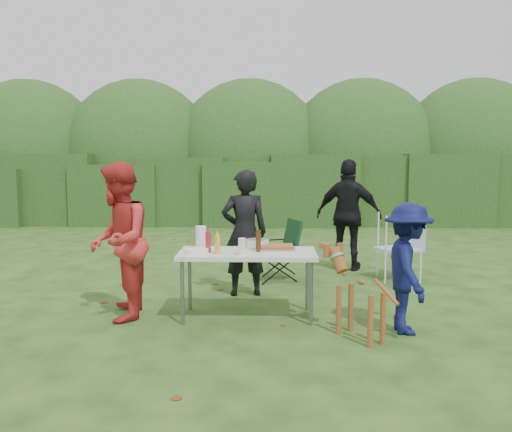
{
  "coord_description": "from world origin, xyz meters",
  "views": [
    {
      "loc": [
        0.5,
        -6.08,
        1.78
      ],
      "look_at": [
        0.36,
        0.96,
        1.0
      ],
      "focal_mm": 38.0,
      "sensor_mm": 36.0,
      "label": 1
    }
  ],
  "objects_px": {
    "dog": "(361,296)",
    "child": "(408,268)",
    "folding_table": "(247,256)",
    "lawn_chair": "(399,246)",
    "mustard_bottle": "(217,245)",
    "paper_towel_roll": "(201,238)",
    "camping_chair": "(279,250)",
    "person_cook": "(244,233)",
    "person_red_jacket": "(118,241)",
    "beer_bottle": "(258,241)",
    "ketchup_bottle": "(208,242)",
    "person_black_puffy": "(349,215)"
  },
  "relations": [
    {
      "from": "person_red_jacket",
      "to": "ketchup_bottle",
      "type": "bearing_deg",
      "value": 81.64
    },
    {
      "from": "camping_chair",
      "to": "beer_bottle",
      "type": "xyz_separation_m",
      "value": [
        -0.27,
        -1.87,
        0.42
      ]
    },
    {
      "from": "person_red_jacket",
      "to": "lawn_chair",
      "type": "distance_m",
      "value": 4.05
    },
    {
      "from": "person_red_jacket",
      "to": "beer_bottle",
      "type": "height_order",
      "value": "person_red_jacket"
    },
    {
      "from": "folding_table",
      "to": "lawn_chair",
      "type": "height_order",
      "value": "lawn_chair"
    },
    {
      "from": "child",
      "to": "dog",
      "type": "height_order",
      "value": "child"
    },
    {
      "from": "child",
      "to": "beer_bottle",
      "type": "distance_m",
      "value": 1.59
    },
    {
      "from": "person_cook",
      "to": "mustard_bottle",
      "type": "xyz_separation_m",
      "value": [
        -0.24,
        -1.14,
        0.03
      ]
    },
    {
      "from": "beer_bottle",
      "to": "ketchup_bottle",
      "type": "bearing_deg",
      "value": -176.13
    },
    {
      "from": "dog",
      "to": "beer_bottle",
      "type": "height_order",
      "value": "beer_bottle"
    },
    {
      "from": "folding_table",
      "to": "beer_bottle",
      "type": "bearing_deg",
      "value": -10.65
    },
    {
      "from": "person_black_puffy",
      "to": "dog",
      "type": "distance_m",
      "value": 3.31
    },
    {
      "from": "ketchup_bottle",
      "to": "paper_towel_roll",
      "type": "height_order",
      "value": "paper_towel_roll"
    },
    {
      "from": "dog",
      "to": "mustard_bottle",
      "type": "height_order",
      "value": "mustard_bottle"
    },
    {
      "from": "lawn_chair",
      "to": "beer_bottle",
      "type": "xyz_separation_m",
      "value": [
        -2.0,
        -1.92,
        0.37
      ]
    },
    {
      "from": "lawn_chair",
      "to": "beer_bottle",
      "type": "distance_m",
      "value": 2.79
    },
    {
      "from": "person_cook",
      "to": "child",
      "type": "relative_size",
      "value": 1.22
    },
    {
      "from": "ketchup_bottle",
      "to": "beer_bottle",
      "type": "relative_size",
      "value": 0.92
    },
    {
      "from": "person_cook",
      "to": "paper_towel_roll",
      "type": "distance_m",
      "value": 0.95
    },
    {
      "from": "paper_towel_roll",
      "to": "ketchup_bottle",
      "type": "bearing_deg",
      "value": -62.13
    },
    {
      "from": "person_cook",
      "to": "child",
      "type": "bearing_deg",
      "value": 129.97
    },
    {
      "from": "folding_table",
      "to": "paper_towel_roll",
      "type": "distance_m",
      "value": 0.58
    },
    {
      "from": "child",
      "to": "person_red_jacket",
      "type": "bearing_deg",
      "value": 82.78
    },
    {
      "from": "dog",
      "to": "child",
      "type": "bearing_deg",
      "value": -99.35
    },
    {
      "from": "person_cook",
      "to": "person_red_jacket",
      "type": "bearing_deg",
      "value": 28.74
    },
    {
      "from": "folding_table",
      "to": "person_black_puffy",
      "type": "xyz_separation_m",
      "value": [
        1.49,
        2.56,
        0.18
      ]
    },
    {
      "from": "folding_table",
      "to": "paper_towel_roll",
      "type": "relative_size",
      "value": 5.77
    },
    {
      "from": "camping_chair",
      "to": "ketchup_bottle",
      "type": "relative_size",
      "value": 4.0
    },
    {
      "from": "lawn_chair",
      "to": "person_red_jacket",
      "type": "bearing_deg",
      "value": 2.6
    },
    {
      "from": "person_black_puffy",
      "to": "beer_bottle",
      "type": "distance_m",
      "value": 2.92
    },
    {
      "from": "dog",
      "to": "person_cook",
      "type": "bearing_deg",
      "value": 2.93
    },
    {
      "from": "dog",
      "to": "camping_chair",
      "type": "xyz_separation_m",
      "value": [
        -0.73,
        2.55,
        0.01
      ]
    },
    {
      "from": "person_cook",
      "to": "beer_bottle",
      "type": "relative_size",
      "value": 6.73
    },
    {
      "from": "person_red_jacket",
      "to": "paper_towel_roll",
      "type": "xyz_separation_m",
      "value": [
        0.87,
        0.21,
        0.01
      ]
    },
    {
      "from": "dog",
      "to": "beer_bottle",
      "type": "distance_m",
      "value": 1.29
    },
    {
      "from": "folding_table",
      "to": "dog",
      "type": "bearing_deg",
      "value": -31.99
    },
    {
      "from": "folding_table",
      "to": "child",
      "type": "bearing_deg",
      "value": -16.52
    },
    {
      "from": "camping_chair",
      "to": "mustard_bottle",
      "type": "xyz_separation_m",
      "value": [
        -0.71,
        -2.01,
        0.4
      ]
    },
    {
      "from": "person_cook",
      "to": "dog",
      "type": "relative_size",
      "value": 1.78
    },
    {
      "from": "person_red_jacket",
      "to": "beer_bottle",
      "type": "distance_m",
      "value": 1.52
    },
    {
      "from": "folding_table",
      "to": "lawn_chair",
      "type": "distance_m",
      "value": 2.85
    },
    {
      "from": "person_cook",
      "to": "person_red_jacket",
      "type": "relative_size",
      "value": 0.94
    },
    {
      "from": "folding_table",
      "to": "person_black_puffy",
      "type": "bearing_deg",
      "value": 59.85
    },
    {
      "from": "person_black_puffy",
      "to": "beer_bottle",
      "type": "bearing_deg",
      "value": 82.8
    },
    {
      "from": "beer_bottle",
      "to": "paper_towel_roll",
      "type": "distance_m",
      "value": 0.67
    },
    {
      "from": "camping_chair",
      "to": "beer_bottle",
      "type": "relative_size",
      "value": 3.67
    },
    {
      "from": "person_cook",
      "to": "person_red_jacket",
      "type": "distance_m",
      "value": 1.69
    },
    {
      "from": "ketchup_bottle",
      "to": "paper_towel_roll",
      "type": "xyz_separation_m",
      "value": [
        -0.1,
        0.2,
        0.02
      ]
    },
    {
      "from": "person_red_jacket",
      "to": "dog",
      "type": "relative_size",
      "value": 1.89
    },
    {
      "from": "folding_table",
      "to": "ketchup_bottle",
      "type": "relative_size",
      "value": 6.82
    }
  ]
}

